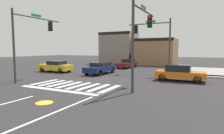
# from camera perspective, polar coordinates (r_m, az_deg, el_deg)

# --- Properties ---
(ground_plane) EXTENTS (120.00, 120.00, 0.00)m
(ground_plane) POSITION_cam_1_polar(r_m,az_deg,el_deg) (18.96, -2.89, -3.23)
(ground_plane) COLOR #302D30
(crosswalk_near) EXTENTS (6.81, 3.02, 0.01)m
(crosswalk_near) POSITION_cam_1_polar(r_m,az_deg,el_deg) (15.27, -11.31, -5.38)
(crosswalk_near) COLOR silver
(crosswalk_near) RESTS_ON ground_plane
(bike_detector_marking) EXTENTS (0.92, 0.92, 0.01)m
(bike_detector_marking) POSITION_cam_1_polar(r_m,az_deg,el_deg) (10.76, -19.77, -10.10)
(bike_detector_marking) COLOR yellow
(bike_detector_marking) RESTS_ON ground_plane
(curb_corner_northeast) EXTENTS (10.00, 10.60, 0.15)m
(curb_corner_northeast) POSITION_cam_1_polar(r_m,az_deg,el_deg) (25.87, 24.85, -1.27)
(curb_corner_northeast) COLOR #9E998E
(curb_corner_northeast) RESTS_ON ground_plane
(storefront_row) EXTENTS (14.23, 6.46, 6.20)m
(storefront_row) POSITION_cam_1_polar(r_m,az_deg,el_deg) (37.38, 7.46, 5.17)
(storefront_row) COLOR gray
(storefront_row) RESTS_ON ground_plane
(traffic_signal_northeast) EXTENTS (4.90, 0.32, 6.20)m
(traffic_signal_northeast) POSITION_cam_1_polar(r_m,az_deg,el_deg) (22.13, 12.78, 8.94)
(traffic_signal_northeast) COLOR #383A3D
(traffic_signal_northeast) RESTS_ON ground_plane
(traffic_signal_southwest) EXTENTS (0.32, 5.47, 6.16)m
(traffic_signal_southwest) POSITION_cam_1_polar(r_m,az_deg,el_deg) (18.74, -23.13, 9.36)
(traffic_signal_southwest) COLOR #383A3D
(traffic_signal_southwest) RESTS_ON ground_plane
(traffic_signal_southeast) EXTENTS (0.32, 4.86, 6.02)m
(traffic_signal_southeast) POSITION_cam_1_polar(r_m,az_deg,el_deg) (13.77, 8.85, 10.94)
(traffic_signal_southeast) COLOR #383A3D
(traffic_signal_southeast) RESTS_ON ground_plane
(car_orange) EXTENTS (4.22, 1.86, 1.46)m
(car_orange) POSITION_cam_1_polar(r_m,az_deg,el_deg) (17.93, 19.83, -1.64)
(car_orange) COLOR orange
(car_orange) RESTS_ON ground_plane
(car_maroon) EXTENTS (1.73, 4.65, 1.34)m
(car_maroon) POSITION_cam_1_polar(r_m,az_deg,el_deg) (29.30, 4.65, 1.08)
(car_maroon) COLOR maroon
(car_maroon) RESTS_ON ground_plane
(car_yellow) EXTENTS (4.41, 1.72, 1.40)m
(car_yellow) POSITION_cam_1_polar(r_m,az_deg,el_deg) (24.68, -16.65, 0.19)
(car_yellow) COLOR gold
(car_yellow) RESTS_ON ground_plane
(car_navy) EXTENTS (1.87, 4.45, 1.36)m
(car_navy) POSITION_cam_1_polar(r_m,az_deg,el_deg) (21.72, -3.57, -0.25)
(car_navy) COLOR #141E4C
(car_navy) RESTS_ON ground_plane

